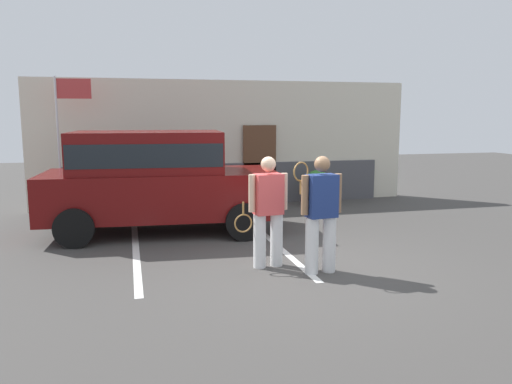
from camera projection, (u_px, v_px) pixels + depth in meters
name	position (u px, v px, depth m)	size (l,w,h in m)	color
ground_plane	(303.00, 269.00, 7.84)	(40.00, 40.00, 0.00)	#423F3D
parking_stripe_0	(136.00, 254.00, 8.67)	(0.12, 4.40, 0.01)	silver
parking_stripe_1	(276.00, 245.00, 9.28)	(0.12, 4.40, 0.01)	silver
house_frontage	(228.00, 146.00, 13.43)	(10.07, 0.40, 3.27)	beige
parked_suv	(156.00, 177.00, 10.10)	(4.73, 2.44, 2.05)	#590C0C
tennis_player_man	(268.00, 210.00, 7.83)	(0.90, 0.32, 1.74)	white
tennis_player_woman	(321.00, 213.00, 7.52)	(0.79, 0.32, 1.78)	white
potted_plant_by_porch	(317.00, 185.00, 13.34)	(0.70, 0.70, 0.93)	#9E5638
flag_pole	(66.00, 121.00, 11.52)	(0.80, 0.06, 3.24)	silver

